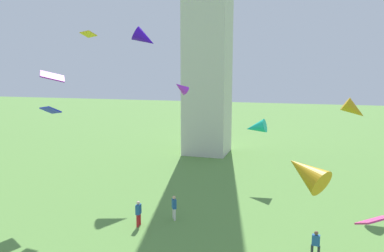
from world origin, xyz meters
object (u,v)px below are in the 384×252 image
Objects in this scene: kite_flying_0 at (52,76)px; kite_flying_10 at (145,38)px; kite_flying_8 at (306,172)px; kite_flying_9 at (89,34)px; person_3 at (316,243)px; kite_flying_1 at (256,127)px; kite_flying_3 at (354,110)px; kite_flying_5 at (375,220)px; kite_flying_7 at (51,110)px; kite_flying_2 at (181,87)px; person_1 at (138,212)px; person_0 at (174,206)px.

kite_flying_10 is (0.22, 13.81, 3.54)m from kite_flying_0.
kite_flying_9 reaches higher than kite_flying_8.
person_3 is 4.64m from kite_flying_8.
kite_flying_1 is 8.56m from kite_flying_3.
kite_flying_9 is at bearing -80.36° from kite_flying_8.
kite_flying_10 is at bearing 157.25° from kite_flying_9.
kite_flying_7 is (-21.65, 5.13, 3.95)m from kite_flying_5.
kite_flying_7 is 7.58m from kite_flying_9.
kite_flying_1 is 0.76× the size of kite_flying_10.
kite_flying_2 is at bearing -42.21° from person_3.
kite_flying_7 is (-7.83, 1.50, 6.60)m from person_1.
person_1 is 11.48m from person_3.
kite_flying_2 reaches higher than kite_flying_1.
person_0 is 16.18m from kite_flying_9.
kite_flying_1 is 1.18× the size of kite_flying_7.
kite_flying_2 is 24.61m from kite_flying_5.
kite_flying_8 reaches higher than kite_flying_1.
kite_flying_9 is at bearing 124.66° from kite_flying_5.
person_0 is 0.60× the size of kite_flying_8.
kite_flying_0 reaches higher than person_0.
kite_flying_0 is at bearing -93.59° from person_0.
person_3 is (9.45, -2.78, -0.07)m from person_0.
kite_flying_8 is (4.25, -14.42, 0.02)m from kite_flying_1.
kite_flying_1 reaches higher than person_3.
kite_flying_10 reaches higher than person_1.
kite_flying_0 is 16.87m from kite_flying_2.
kite_flying_7 is 0.64× the size of kite_flying_8.
kite_flying_2 is 1.10× the size of kite_flying_5.
kite_flying_5 is at bearing -6.12° from kite_flying_2.
kite_flying_9 is (-5.35, -8.61, 4.77)m from kite_flying_2.
kite_flying_7 reaches higher than kite_flying_5.
kite_flying_0 reaches higher than person_3.
kite_flying_8 is at bearing -10.27° from kite_flying_2.
kite_flying_7 reaches higher than person_1.
person_3 is 0.92× the size of kite_flying_5.
person_1 is at bearing -21.75° from kite_flying_0.
kite_flying_0 is 0.92× the size of kite_flying_7.
kite_flying_9 is at bearing 138.42° from kite_flying_10.
kite_flying_5 is at bearing 72.73° from person_1.
kite_flying_8 is at bearing 75.37° from person_1.
kite_flying_10 is (-15.30, 14.20, 8.39)m from kite_flying_8.
kite_flying_5 is (2.39, -2.56, 2.73)m from person_3.
person_1 is 14.39m from kite_flying_1.
person_3 is 0.94× the size of kite_flying_0.
kite_flying_3 is (8.16, -1.59, 2.05)m from kite_flying_1.
kite_flying_7 is (-2.97, 3.39, -2.58)m from kite_flying_0.
kite_flying_1 is at bearing 114.69° from kite_flying_9.
kite_flying_5 is at bearing 34.46° from person_0.
kite_flying_9 is (-9.13, 4.34, 12.64)m from person_0.
person_3 is 22.04m from kite_flying_2.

